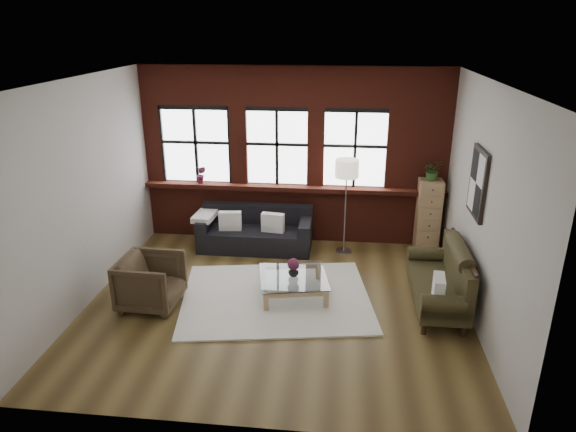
# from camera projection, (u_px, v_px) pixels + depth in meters

# --- Properties ---
(floor) EXTENTS (5.50, 5.50, 0.00)m
(floor) POSITION_uv_depth(u_px,v_px,m) (277.00, 303.00, 7.58)
(floor) COLOR #523E1E
(floor) RESTS_ON ground
(ceiling) EXTENTS (5.50, 5.50, 0.00)m
(ceiling) POSITION_uv_depth(u_px,v_px,m) (275.00, 80.00, 6.45)
(ceiling) COLOR white
(ceiling) RESTS_ON ground
(wall_back) EXTENTS (5.50, 0.00, 5.50)m
(wall_back) POSITION_uv_depth(u_px,v_px,m) (294.00, 156.00, 9.34)
(wall_back) COLOR beige
(wall_back) RESTS_ON ground
(wall_front) EXTENTS (5.50, 0.00, 5.50)m
(wall_front) POSITION_uv_depth(u_px,v_px,m) (241.00, 289.00, 4.69)
(wall_front) COLOR beige
(wall_front) RESTS_ON ground
(wall_left) EXTENTS (0.00, 5.00, 5.00)m
(wall_left) POSITION_uv_depth(u_px,v_px,m) (85.00, 194.00, 7.29)
(wall_left) COLOR beige
(wall_left) RESTS_ON ground
(wall_right) EXTENTS (0.00, 5.00, 5.00)m
(wall_right) POSITION_uv_depth(u_px,v_px,m) (483.00, 208.00, 6.74)
(wall_right) COLOR beige
(wall_right) RESTS_ON ground
(brick_backwall) EXTENTS (5.50, 0.12, 3.20)m
(brick_backwall) POSITION_uv_depth(u_px,v_px,m) (294.00, 157.00, 9.28)
(brick_backwall) COLOR maroon
(brick_backwall) RESTS_ON floor
(sill_ledge) EXTENTS (5.50, 0.30, 0.08)m
(sill_ledge) POSITION_uv_depth(u_px,v_px,m) (293.00, 188.00, 9.40)
(sill_ledge) COLOR maroon
(sill_ledge) RESTS_ON brick_backwall
(window_left) EXTENTS (1.38, 0.10, 1.50)m
(window_left) POSITION_uv_depth(u_px,v_px,m) (196.00, 146.00, 9.42)
(window_left) COLOR black
(window_left) RESTS_ON brick_backwall
(window_mid) EXTENTS (1.38, 0.10, 1.50)m
(window_mid) POSITION_uv_depth(u_px,v_px,m) (277.00, 148.00, 9.27)
(window_mid) COLOR black
(window_mid) RESTS_ON brick_backwall
(window_right) EXTENTS (1.38, 0.10, 1.50)m
(window_right) POSITION_uv_depth(u_px,v_px,m) (355.00, 150.00, 9.13)
(window_right) COLOR black
(window_right) RESTS_ON brick_backwall
(wall_poster) EXTENTS (0.05, 0.74, 0.94)m
(wall_poster) POSITION_uv_depth(u_px,v_px,m) (478.00, 183.00, 6.93)
(wall_poster) COLOR black
(wall_poster) RESTS_ON wall_right
(shag_rug) EXTENTS (3.08, 2.59, 0.03)m
(shag_rug) POSITION_uv_depth(u_px,v_px,m) (276.00, 297.00, 7.70)
(shag_rug) COLOR white
(shag_rug) RESTS_ON floor
(dark_sofa) EXTENTS (2.02, 0.82, 0.73)m
(dark_sofa) POSITION_uv_depth(u_px,v_px,m) (255.00, 230.00, 9.28)
(dark_sofa) COLOR black
(dark_sofa) RESTS_ON floor
(pillow_a) EXTENTS (0.41, 0.18, 0.34)m
(pillow_a) POSITION_uv_depth(u_px,v_px,m) (230.00, 221.00, 9.17)
(pillow_a) COLOR white
(pillow_a) RESTS_ON dark_sofa
(pillow_b) EXTENTS (0.42, 0.19, 0.34)m
(pillow_b) POSITION_uv_depth(u_px,v_px,m) (273.00, 223.00, 9.09)
(pillow_b) COLOR white
(pillow_b) RESTS_ON dark_sofa
(vintage_settee) EXTENTS (0.77, 1.73, 0.92)m
(vintage_settee) POSITION_uv_depth(u_px,v_px,m) (437.00, 278.00, 7.33)
(vintage_settee) COLOR #322C17
(vintage_settee) RESTS_ON floor
(pillow_settee) EXTENTS (0.18, 0.39, 0.34)m
(pillow_settee) POSITION_uv_depth(u_px,v_px,m) (439.00, 289.00, 6.81)
(pillow_settee) COLOR white
(pillow_settee) RESTS_ON vintage_settee
(armchair) EXTENTS (0.87, 0.85, 0.76)m
(armchair) POSITION_uv_depth(u_px,v_px,m) (151.00, 282.00, 7.38)
(armchair) COLOR #3C2E1E
(armchair) RESTS_ON floor
(coffee_table) EXTENTS (1.15, 1.15, 0.33)m
(coffee_table) POSITION_uv_depth(u_px,v_px,m) (293.00, 286.00, 7.74)
(coffee_table) COLOR tan
(coffee_table) RESTS_ON shag_rug
(vase) EXTENTS (0.16, 0.16, 0.16)m
(vase) POSITION_uv_depth(u_px,v_px,m) (293.00, 271.00, 7.65)
(vase) COLOR #B2B2B2
(vase) RESTS_ON coffee_table
(flowers) EXTENTS (0.18, 0.18, 0.18)m
(flowers) POSITION_uv_depth(u_px,v_px,m) (293.00, 264.00, 7.61)
(flowers) COLOR #662340
(flowers) RESTS_ON vase
(drawer_chest) EXTENTS (0.40, 0.40, 1.31)m
(drawer_chest) POSITION_uv_depth(u_px,v_px,m) (428.00, 216.00, 9.14)
(drawer_chest) COLOR tan
(drawer_chest) RESTS_ON floor
(potted_plant_top) EXTENTS (0.39, 0.36, 0.37)m
(potted_plant_top) POSITION_uv_depth(u_px,v_px,m) (433.00, 170.00, 8.84)
(potted_plant_top) COLOR #2D5923
(potted_plant_top) RESTS_ON drawer_chest
(floor_lamp) EXTENTS (0.40, 0.40, 1.86)m
(floor_lamp) POSITION_uv_depth(u_px,v_px,m) (345.00, 203.00, 8.93)
(floor_lamp) COLOR #A5A5A8
(floor_lamp) RESTS_ON floor
(sill_plant) EXTENTS (0.19, 0.15, 0.33)m
(sill_plant) POSITION_uv_depth(u_px,v_px,m) (201.00, 175.00, 9.47)
(sill_plant) COLOR #662340
(sill_plant) RESTS_ON sill_ledge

